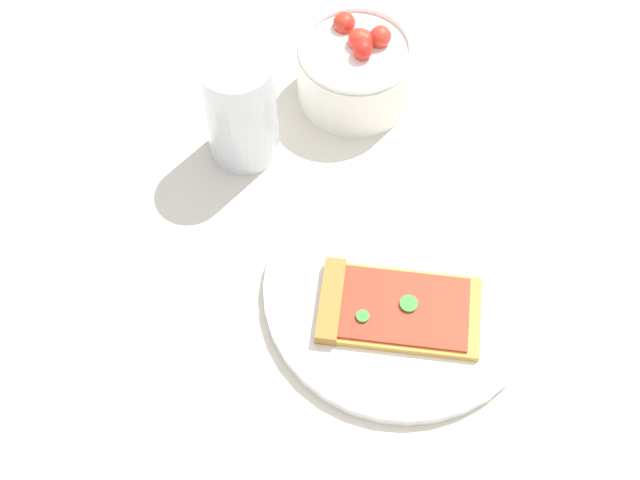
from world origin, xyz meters
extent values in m
plane|color=beige|center=(0.00, 0.00, 0.00)|extent=(2.40, 2.40, 0.00)
cylinder|color=white|center=(0.03, -0.05, 0.01)|extent=(0.26, 0.26, 0.01)
cube|color=gold|center=(0.01, -0.06, 0.02)|extent=(0.16, 0.17, 0.01)
cube|color=#A36B2D|center=(-0.03, -0.01, 0.02)|extent=(0.08, 0.07, 0.01)
cube|color=#B22D19|center=(0.01, -0.06, 0.02)|extent=(0.14, 0.14, 0.00)
cylinder|color=#388433|center=(0.02, -0.07, 0.03)|extent=(0.02, 0.02, 0.00)
cylinder|color=#388433|center=(-0.02, -0.05, 0.03)|extent=(0.01, 0.01, 0.00)
cylinder|color=white|center=(0.18, 0.15, 0.03)|extent=(0.12, 0.12, 0.07)
torus|color=white|center=(0.18, 0.15, 0.07)|extent=(0.12, 0.12, 0.01)
sphere|color=red|center=(0.21, 0.14, 0.08)|extent=(0.02, 0.02, 0.02)
sphere|color=red|center=(0.19, 0.19, 0.07)|extent=(0.02, 0.02, 0.02)
sphere|color=red|center=(0.19, 0.16, 0.07)|extent=(0.02, 0.02, 0.02)
sphere|color=red|center=(0.19, 0.15, 0.07)|extent=(0.03, 0.03, 0.03)
sphere|color=red|center=(0.18, 0.14, 0.08)|extent=(0.02, 0.02, 0.02)
cylinder|color=silver|center=(0.05, 0.18, 0.06)|extent=(0.07, 0.07, 0.13)
cylinder|color=black|center=(0.05, 0.18, 0.05)|extent=(0.06, 0.06, 0.09)
cube|color=white|center=(0.06, 0.19, 0.09)|extent=(0.03, 0.03, 0.02)
cube|color=white|center=(0.06, 0.19, 0.09)|extent=(0.03, 0.03, 0.02)
camera|label=1|loc=(-0.28, -0.25, 0.73)|focal=47.92mm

